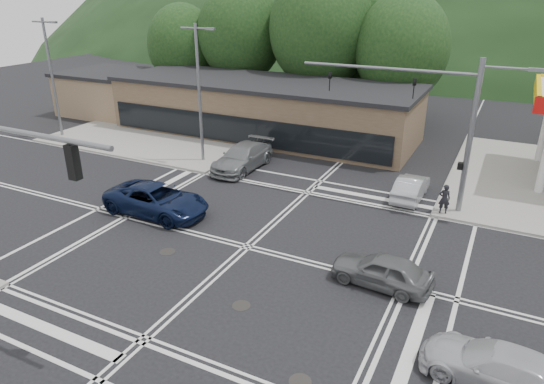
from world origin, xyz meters
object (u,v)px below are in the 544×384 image
at_px(car_queue_a, 411,187).
at_px(car_queue_b, 388,137).
at_px(car_silver_east, 499,367).
at_px(car_northbound, 242,157).
at_px(car_grey_center, 382,270).
at_px(car_blue_west, 156,200).
at_px(pedestrian, 444,199).

height_order(car_queue_a, car_queue_b, car_queue_b).
height_order(car_silver_east, car_northbound, car_northbound).
bearing_deg(car_queue_a, car_grey_center, 95.91).
relative_size(car_silver_east, car_northbound, 0.83).
xyz_separation_m(car_grey_center, car_silver_east, (4.48, -3.68, -0.02)).
relative_size(car_queue_b, car_northbound, 0.75).
relative_size(car_blue_west, car_northbound, 1.04).
bearing_deg(car_blue_west, car_silver_east, -105.78).
bearing_deg(car_grey_center, car_northbound, -124.03).
relative_size(car_grey_center, pedestrian, 2.52).
relative_size(car_queue_a, car_northbound, 0.73).
xyz_separation_m(car_queue_b, car_northbound, (-7.26, -9.23, 0.10)).
bearing_deg(car_silver_east, pedestrian, -157.82).
distance_m(car_silver_east, car_northbound, 20.74).
distance_m(car_silver_east, car_queue_b, 23.93).
relative_size(car_blue_west, car_queue_a, 1.41).
bearing_deg(car_queue_b, car_silver_east, 111.89).
bearing_deg(car_queue_a, pedestrian, 144.07).
relative_size(car_grey_center, car_silver_east, 0.88).
distance_m(car_blue_west, car_queue_b, 18.91).
bearing_deg(pedestrian, car_queue_b, -76.96).
bearing_deg(pedestrian, car_blue_west, 11.02).
bearing_deg(car_queue_a, car_silver_east, 113.13).
bearing_deg(car_blue_west, car_queue_a, -54.39).
distance_m(car_blue_west, car_northbound, 8.00).
bearing_deg(car_northbound, car_silver_east, -37.34).
relative_size(car_blue_west, car_grey_center, 1.41).
xyz_separation_m(car_blue_west, pedestrian, (13.48, 6.48, 0.16)).
xyz_separation_m(car_grey_center, pedestrian, (1.19, 7.80, 0.26)).
bearing_deg(car_blue_west, car_northbound, -3.46).
height_order(car_queue_b, pedestrian, pedestrian).
distance_m(car_grey_center, car_queue_a, 9.34).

